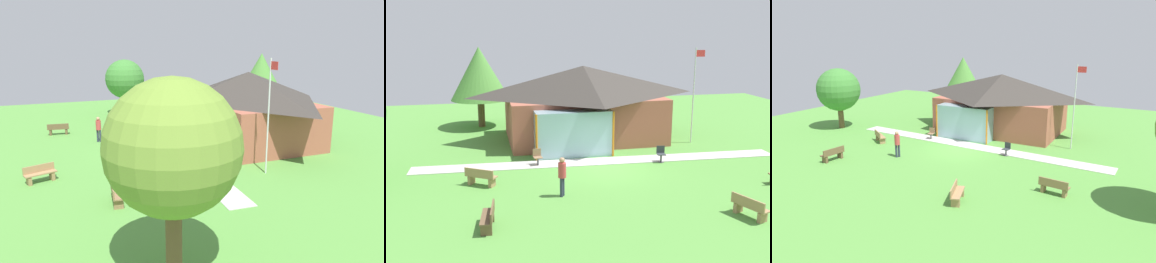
# 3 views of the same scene
# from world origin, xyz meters

# --- Properties ---
(ground_plane) EXTENTS (44.00, 44.00, 0.00)m
(ground_plane) POSITION_xyz_m (0.00, 0.00, 0.00)
(ground_plane) COLOR #54933D
(pavilion) EXTENTS (10.56, 8.09, 4.72)m
(pavilion) POSITION_xyz_m (0.17, 6.29, 2.45)
(pavilion) COLOR #A35642
(pavilion) RESTS_ON ground_plane
(footpath) EXTENTS (19.91, 2.26, 0.03)m
(footpath) POSITION_xyz_m (0.00, 1.22, 0.01)
(footpath) COLOR #BCB7B2
(footpath) RESTS_ON ground_plane
(flagpole) EXTENTS (0.64, 0.08, 5.90)m
(flagpole) POSITION_xyz_m (6.66, 3.91, 3.24)
(flagpole) COLOR silver
(flagpole) RESTS_ON ground_plane
(bench_front_left) EXTENTS (0.60, 1.54, 0.84)m
(bench_front_left) POSITION_xyz_m (-6.14, -5.75, 0.40)
(bench_front_left) COLOR brown
(bench_front_left) RESTS_ON ground_plane
(bench_front_right) EXTENTS (0.90, 1.56, 0.84)m
(bench_front_right) POSITION_xyz_m (3.63, -6.98, 0.40)
(bench_front_right) COLOR #9E7A51
(bench_front_right) RESTS_ON ground_plane
(bench_mid_left) EXTENTS (1.49, 1.19, 0.84)m
(bench_mid_left) POSITION_xyz_m (-6.38, -1.17, 0.40)
(bench_mid_left) COLOR #9E7A51
(bench_mid_left) RESTS_ON ground_plane
(patio_chair_west) EXTENTS (0.48, 0.48, 0.86)m
(patio_chair_west) POSITION_xyz_m (-3.42, 1.36, 0.42)
(patio_chair_west) COLOR #8C6B4C
(patio_chair_west) RESTS_ON ground_plane
(patio_chair_lawn_spare) EXTENTS (0.51, 0.51, 0.86)m
(patio_chair_lawn_spare) POSITION_xyz_m (3.16, 0.49, 0.42)
(patio_chair_lawn_spare) COLOR #33383D
(patio_chair_lawn_spare) RESTS_ON ground_plane
(visitor_strolling_lawn) EXTENTS (0.34, 0.34, 1.74)m
(visitor_strolling_lawn) POSITION_xyz_m (-2.96, -3.25, 1.02)
(visitor_strolling_lawn) COLOR #2D3347
(visitor_strolling_lawn) RESTS_ON ground_plane
(tree_behind_pavilion_left) EXTENTS (4.16, 4.16, 5.74)m
(tree_behind_pavilion_left) POSITION_xyz_m (-6.16, 11.47, 3.85)
(tree_behind_pavilion_left) COLOR brown
(tree_behind_pavilion_left) RESTS_ON ground_plane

